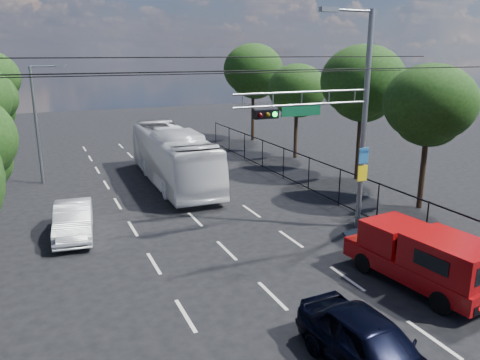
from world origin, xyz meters
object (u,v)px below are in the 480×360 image
white_bus (173,156)px  white_van (73,220)px  navy_hatchback (371,347)px  red_pickup (422,256)px  signal_mast (342,115)px

white_bus → white_van: 9.26m
navy_hatchback → red_pickup: bearing=31.3°
signal_mast → red_pickup: signal_mast is taller
signal_mast → white_bus: size_ratio=0.80×
white_bus → white_van: size_ratio=2.71×
signal_mast → red_pickup: bearing=-93.3°
red_pickup → white_van: red_pickup is taller
red_pickup → white_bus: white_bus is taller
red_pickup → white_van: size_ratio=1.29×
red_pickup → white_van: 14.21m
white_van → red_pickup: bearing=-35.8°
signal_mast → white_van: signal_mast is taller
signal_mast → white_van: bearing=158.8°
red_pickup → navy_hatchback: red_pickup is taller
red_pickup → signal_mast: bearing=86.7°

